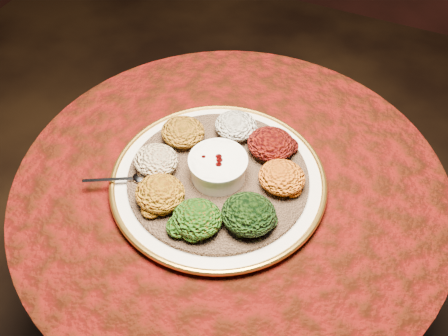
% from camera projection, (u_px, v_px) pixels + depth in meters
% --- Properties ---
extents(table, '(0.96, 0.96, 0.73)m').
position_uv_depth(table, '(230.00, 228.00, 1.23)').
color(table, black).
rests_on(table, ground).
extents(platter, '(0.52, 0.52, 0.02)m').
position_uv_depth(platter, '(218.00, 180.00, 1.08)').
color(platter, silver).
rests_on(platter, table).
extents(injera, '(0.43, 0.43, 0.01)m').
position_uv_depth(injera, '(218.00, 177.00, 1.07)').
color(injera, brown).
rests_on(injera, platter).
extents(stew_bowl, '(0.12, 0.12, 0.05)m').
position_uv_depth(stew_bowl, '(218.00, 166.00, 1.05)').
color(stew_bowl, white).
rests_on(stew_bowl, injera).
extents(spoon, '(0.13, 0.08, 0.01)m').
position_uv_depth(spoon, '(136.00, 178.00, 1.06)').
color(spoon, silver).
rests_on(spoon, injera).
extents(portion_ayib, '(0.10, 0.09, 0.05)m').
position_uv_depth(portion_ayib, '(236.00, 126.00, 1.14)').
color(portion_ayib, silver).
rests_on(portion_ayib, injera).
extents(portion_kitfo, '(0.11, 0.10, 0.05)m').
position_uv_depth(portion_kitfo, '(271.00, 144.00, 1.10)').
color(portion_kitfo, black).
rests_on(portion_kitfo, injera).
extents(portion_tikil, '(0.10, 0.09, 0.05)m').
position_uv_depth(portion_tikil, '(282.00, 177.00, 1.04)').
color(portion_tikil, '#B5790F').
rests_on(portion_tikil, injera).
extents(portion_gomen, '(0.11, 0.10, 0.05)m').
position_uv_depth(portion_gomen, '(249.00, 214.00, 0.97)').
color(portion_gomen, black).
rests_on(portion_gomen, injera).
extents(portion_mixveg, '(0.10, 0.09, 0.05)m').
position_uv_depth(portion_mixveg, '(197.00, 218.00, 0.97)').
color(portion_mixveg, '#8B3808').
rests_on(portion_mixveg, injera).
extents(portion_kik, '(0.10, 0.10, 0.05)m').
position_uv_depth(portion_kik, '(160.00, 193.00, 1.01)').
color(portion_kik, '#A66F0E').
rests_on(portion_kik, injera).
extents(portion_timatim, '(0.10, 0.09, 0.05)m').
position_uv_depth(portion_timatim, '(156.00, 160.00, 1.07)').
color(portion_timatim, maroon).
rests_on(portion_timatim, injera).
extents(portion_shiro, '(0.10, 0.10, 0.05)m').
position_uv_depth(portion_shiro, '(183.00, 132.00, 1.12)').
color(portion_shiro, '#A35D13').
rests_on(portion_shiro, injera).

